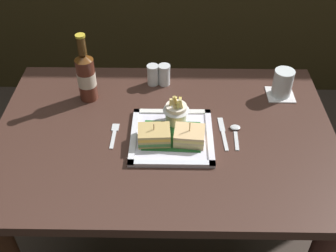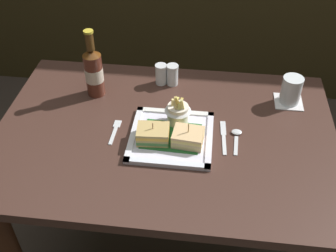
{
  "view_description": "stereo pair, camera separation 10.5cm",
  "coord_description": "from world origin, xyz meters",
  "px_view_note": "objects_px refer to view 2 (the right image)",
  "views": [
    {
      "loc": [
        0.03,
        -1.03,
        1.68
      ],
      "look_at": [
        0.01,
        -0.01,
        0.8
      ],
      "focal_mm": 44.03,
      "sensor_mm": 36.0,
      "label": 1
    },
    {
      "loc": [
        0.13,
        -1.02,
        1.68
      ],
      "look_at": [
        0.01,
        -0.01,
        0.8
      ],
      "focal_mm": 44.03,
      "sensor_mm": 36.0,
      "label": 2
    }
  ],
  "objects_px": {
    "sandwich_half_left": "(153,134)",
    "pepper_shaker": "(172,76)",
    "fries_cup": "(178,111)",
    "beer_bottle": "(94,71)",
    "dining_table": "(165,163)",
    "square_plate": "(171,137)",
    "sandwich_half_right": "(188,137)",
    "knife": "(224,136)",
    "water_glass": "(291,92)",
    "fork": "(115,130)",
    "spoon": "(237,135)",
    "salt_shaker": "(161,75)"
  },
  "relations": [
    {
      "from": "sandwich_half_left",
      "to": "knife",
      "type": "relative_size",
      "value": 0.65
    },
    {
      "from": "beer_bottle",
      "to": "pepper_shaker",
      "type": "height_order",
      "value": "beer_bottle"
    },
    {
      "from": "sandwich_half_left",
      "to": "sandwich_half_right",
      "type": "relative_size",
      "value": 1.03
    },
    {
      "from": "sandwich_half_right",
      "to": "spoon",
      "type": "relative_size",
      "value": 0.85
    },
    {
      "from": "dining_table",
      "to": "beer_bottle",
      "type": "distance_m",
      "value": 0.42
    },
    {
      "from": "knife",
      "to": "salt_shaker",
      "type": "relative_size",
      "value": 2.04
    },
    {
      "from": "fork",
      "to": "sandwich_half_right",
      "type": "bearing_deg",
      "value": -8.99
    },
    {
      "from": "fork",
      "to": "spoon",
      "type": "bearing_deg",
      "value": 2.77
    },
    {
      "from": "beer_bottle",
      "to": "salt_shaker",
      "type": "xyz_separation_m",
      "value": [
        0.23,
        0.09,
        -0.06
      ]
    },
    {
      "from": "sandwich_half_left",
      "to": "pepper_shaker",
      "type": "distance_m",
      "value": 0.34
    },
    {
      "from": "sandwich_half_right",
      "to": "fries_cup",
      "type": "height_order",
      "value": "fries_cup"
    },
    {
      "from": "fork",
      "to": "water_glass",
      "type": "bearing_deg",
      "value": 21.1
    },
    {
      "from": "sandwich_half_left",
      "to": "fork",
      "type": "relative_size",
      "value": 0.87
    },
    {
      "from": "beer_bottle",
      "to": "spoon",
      "type": "xyz_separation_m",
      "value": [
        0.52,
        -0.18,
        -0.09
      ]
    },
    {
      "from": "sandwich_half_left",
      "to": "sandwich_half_right",
      "type": "distance_m",
      "value": 0.11
    },
    {
      "from": "fries_cup",
      "to": "spoon",
      "type": "height_order",
      "value": "fries_cup"
    },
    {
      "from": "dining_table",
      "to": "knife",
      "type": "bearing_deg",
      "value": 0.51
    },
    {
      "from": "beer_bottle",
      "to": "pepper_shaker",
      "type": "relative_size",
      "value": 3.14
    },
    {
      "from": "sandwich_half_right",
      "to": "dining_table",
      "type": "bearing_deg",
      "value": 146.74
    },
    {
      "from": "square_plate",
      "to": "knife",
      "type": "xyz_separation_m",
      "value": [
        0.17,
        0.03,
        -0.0
      ]
    },
    {
      "from": "square_plate",
      "to": "fries_cup",
      "type": "relative_size",
      "value": 2.3
    },
    {
      "from": "fork",
      "to": "knife",
      "type": "height_order",
      "value": "same"
    },
    {
      "from": "beer_bottle",
      "to": "spoon",
      "type": "height_order",
      "value": "beer_bottle"
    },
    {
      "from": "fries_cup",
      "to": "fork",
      "type": "xyz_separation_m",
      "value": [
        -0.21,
        -0.06,
        -0.06
      ]
    },
    {
      "from": "fork",
      "to": "salt_shaker",
      "type": "relative_size",
      "value": 1.52
    },
    {
      "from": "sandwich_half_left",
      "to": "knife",
      "type": "xyz_separation_m",
      "value": [
        0.23,
        0.06,
        -0.03
      ]
    },
    {
      "from": "fries_cup",
      "to": "beer_bottle",
      "type": "distance_m",
      "value": 0.35
    },
    {
      "from": "spoon",
      "to": "sandwich_half_left",
      "type": "bearing_deg",
      "value": -167.66
    },
    {
      "from": "fries_cup",
      "to": "spoon",
      "type": "distance_m",
      "value": 0.21
    },
    {
      "from": "fries_cup",
      "to": "water_glass",
      "type": "relative_size",
      "value": 1.15
    },
    {
      "from": "fries_cup",
      "to": "water_glass",
      "type": "xyz_separation_m",
      "value": [
        0.39,
        0.17,
        -0.01
      ]
    },
    {
      "from": "beer_bottle",
      "to": "square_plate",
      "type": "bearing_deg",
      "value": -35.27
    },
    {
      "from": "knife",
      "to": "pepper_shaker",
      "type": "relative_size",
      "value": 2.0
    },
    {
      "from": "dining_table",
      "to": "square_plate",
      "type": "relative_size",
      "value": 4.25
    },
    {
      "from": "sandwich_half_right",
      "to": "pepper_shaker",
      "type": "distance_m",
      "value": 0.35
    },
    {
      "from": "knife",
      "to": "spoon",
      "type": "xyz_separation_m",
      "value": [
        0.04,
        0.0,
        0.0
      ]
    },
    {
      "from": "salt_shaker",
      "to": "square_plate",
      "type": "bearing_deg",
      "value": -76.49
    },
    {
      "from": "sandwich_half_right",
      "to": "knife",
      "type": "relative_size",
      "value": 0.63
    },
    {
      "from": "knife",
      "to": "salt_shaker",
      "type": "xyz_separation_m",
      "value": [
        -0.25,
        0.28,
        0.03
      ]
    },
    {
      "from": "dining_table",
      "to": "pepper_shaker",
      "type": "height_order",
      "value": "pepper_shaker"
    },
    {
      "from": "spoon",
      "to": "salt_shaker",
      "type": "bearing_deg",
      "value": 136.23
    },
    {
      "from": "fries_cup",
      "to": "knife",
      "type": "bearing_deg",
      "value": -14.91
    },
    {
      "from": "spoon",
      "to": "pepper_shaker",
      "type": "bearing_deg",
      "value": 131.54
    },
    {
      "from": "sandwich_half_right",
      "to": "knife",
      "type": "bearing_deg",
      "value": 25.75
    },
    {
      "from": "dining_table",
      "to": "sandwich_half_left",
      "type": "xyz_separation_m",
      "value": [
        -0.03,
        -0.05,
        0.18
      ]
    },
    {
      "from": "sandwich_half_right",
      "to": "water_glass",
      "type": "distance_m",
      "value": 0.44
    },
    {
      "from": "square_plate",
      "to": "pepper_shaker",
      "type": "xyz_separation_m",
      "value": [
        -0.03,
        0.31,
        0.03
      ]
    },
    {
      "from": "square_plate",
      "to": "salt_shaker",
      "type": "relative_size",
      "value": 3.33
    },
    {
      "from": "dining_table",
      "to": "square_plate",
      "type": "height_order",
      "value": "square_plate"
    },
    {
      "from": "spoon",
      "to": "fries_cup",
      "type": "bearing_deg",
      "value": 169.15
    }
  ]
}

